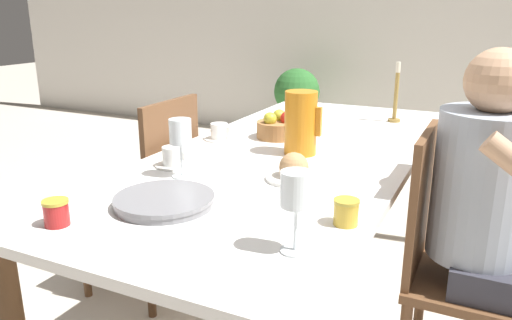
# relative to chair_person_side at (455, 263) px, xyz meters

# --- Properties ---
(ground_plane) EXTENTS (20.00, 20.00, 0.00)m
(ground_plane) POSITION_rel_chair_person_side_xyz_m (-0.65, 0.17, -0.49)
(ground_plane) COLOR beige
(wall_back) EXTENTS (10.00, 0.06, 2.60)m
(wall_back) POSITION_rel_chair_person_side_xyz_m (-0.65, 3.29, 0.81)
(wall_back) COLOR silver
(wall_back) RESTS_ON ground_plane
(dining_table) EXTENTS (0.92, 2.13, 0.75)m
(dining_table) POSITION_rel_chair_person_side_xyz_m (-0.65, 0.17, 0.17)
(dining_table) COLOR white
(dining_table) RESTS_ON ground_plane
(chair_person_side) EXTENTS (0.42, 0.42, 0.92)m
(chair_person_side) POSITION_rel_chair_person_side_xyz_m (0.00, 0.00, 0.00)
(chair_person_side) COLOR brown
(chair_person_side) RESTS_ON ground_plane
(chair_opposite) EXTENTS (0.42, 0.42, 0.92)m
(chair_opposite) POSITION_rel_chair_person_side_xyz_m (-1.29, 0.09, 0.00)
(chair_opposite) COLOR brown
(chair_opposite) RESTS_ON ground_plane
(person_seated) EXTENTS (0.39, 0.41, 1.18)m
(person_seated) POSITION_rel_chair_person_side_xyz_m (0.09, -0.02, 0.21)
(person_seated) COLOR #33333D
(person_seated) RESTS_ON ground_plane
(red_pitcher) EXTENTS (0.15, 0.12, 0.24)m
(red_pitcher) POSITION_rel_chair_person_side_xyz_m (-0.60, 0.14, 0.38)
(red_pitcher) COLOR orange
(red_pitcher) RESTS_ON dining_table
(wine_glass_water) EXTENTS (0.07, 0.07, 0.19)m
(wine_glass_water) POSITION_rel_chair_person_side_xyz_m (-0.32, -0.62, 0.40)
(wine_glass_water) COLOR white
(wine_glass_water) RESTS_ON dining_table
(wine_glass_juice) EXTENTS (0.07, 0.07, 0.20)m
(wine_glass_juice) POSITION_rel_chair_person_side_xyz_m (-0.85, -0.29, 0.40)
(wine_glass_juice) COLOR white
(wine_glass_juice) RESTS_ON dining_table
(teacup_near_person) EXTENTS (0.13, 0.13, 0.07)m
(teacup_near_person) POSITION_rel_chair_person_side_xyz_m (-0.95, -0.20, 0.29)
(teacup_near_person) COLOR white
(teacup_near_person) RESTS_ON dining_table
(teacup_across) EXTENTS (0.13, 0.13, 0.07)m
(teacup_across) POSITION_rel_chair_person_side_xyz_m (-0.99, 0.19, 0.29)
(teacup_across) COLOR white
(teacup_across) RESTS_ON dining_table
(serving_tray) EXTENTS (0.28, 0.28, 0.03)m
(serving_tray) POSITION_rel_chair_person_side_xyz_m (-0.75, -0.52, 0.27)
(serving_tray) COLOR gray
(serving_tray) RESTS_ON dining_table
(bread_plate) EXTENTS (0.18, 0.18, 0.10)m
(bread_plate) POSITION_rel_chair_person_side_xyz_m (-0.51, -0.15, 0.29)
(bread_plate) COLOR white
(bread_plate) RESTS_ON dining_table
(jam_jar_amber) EXTENTS (0.07, 0.07, 0.07)m
(jam_jar_amber) POSITION_rel_chair_person_side_xyz_m (-0.92, -0.75, 0.30)
(jam_jar_amber) COLOR #A81E1E
(jam_jar_amber) RESTS_ON dining_table
(jam_jar_red) EXTENTS (0.07, 0.07, 0.07)m
(jam_jar_red) POSITION_rel_chair_person_side_xyz_m (-0.26, -0.42, 0.30)
(jam_jar_red) COLOR gold
(jam_jar_red) RESTS_ON dining_table
(fruit_bowl) EXTENTS (0.18, 0.18, 0.12)m
(fruit_bowl) POSITION_rel_chair_person_side_xyz_m (-0.78, 0.34, 0.31)
(fruit_bowl) COLOR #9E6B3D
(fruit_bowl) RESTS_ON dining_table
(candlestick_tall) EXTENTS (0.06, 0.06, 0.29)m
(candlestick_tall) POSITION_rel_chair_person_side_xyz_m (-0.39, 0.89, 0.37)
(candlestick_tall) COLOR olive
(candlestick_tall) RESTS_ON dining_table
(potted_plant) EXTENTS (0.43, 0.43, 0.76)m
(potted_plant) POSITION_rel_chair_person_side_xyz_m (-1.65, 2.80, -0.01)
(potted_plant) COLOR beige
(potted_plant) RESTS_ON ground_plane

